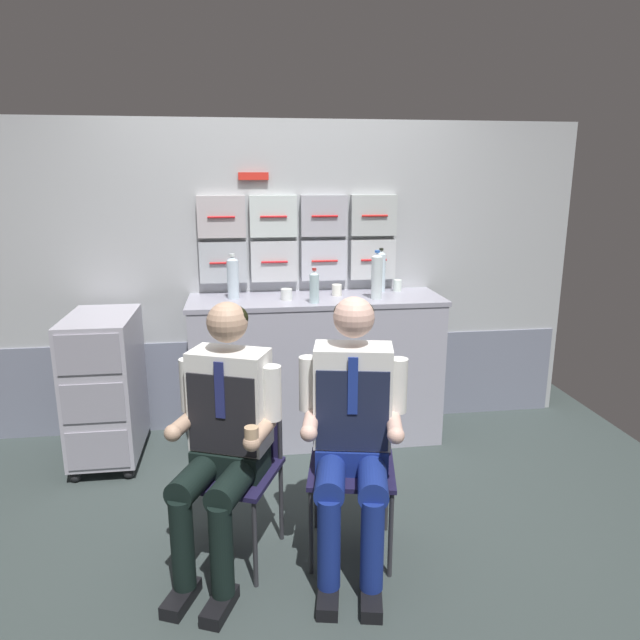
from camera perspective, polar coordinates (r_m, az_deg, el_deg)
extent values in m
cube|color=#343F3D|center=(3.21, -1.57, -20.13)|extent=(4.80, 4.80, 0.04)
cube|color=#B1B5B8|center=(4.10, -3.79, 4.03)|extent=(4.20, 0.06, 2.15)
cube|color=gray|center=(4.26, -3.59, -6.04)|extent=(4.12, 0.01, 0.65)
cube|color=#AEB4BA|center=(4.01, -9.50, 5.62)|extent=(0.32, 0.06, 0.28)
cylinder|color=red|center=(3.97, -9.51, 5.54)|extent=(0.18, 0.01, 0.01)
cube|color=silver|center=(4.01, -4.53, 5.78)|extent=(0.32, 0.06, 0.28)
cylinder|color=red|center=(3.97, -4.50, 5.70)|extent=(0.18, 0.01, 0.01)
cube|color=silver|center=(4.05, 0.39, 5.90)|extent=(0.32, 0.06, 0.28)
cylinder|color=red|center=(4.01, 0.47, 5.82)|extent=(0.18, 0.01, 0.01)
cube|color=silver|center=(4.11, 5.20, 5.96)|extent=(0.32, 0.06, 0.28)
cylinder|color=red|center=(4.07, 5.32, 5.89)|extent=(0.18, 0.01, 0.01)
cube|color=#BCB4B7|center=(3.98, -9.68, 9.98)|extent=(0.32, 0.06, 0.28)
cylinder|color=red|center=(3.94, -9.70, 9.94)|extent=(0.18, 0.01, 0.01)
cube|color=silver|center=(3.98, -4.62, 10.13)|extent=(0.32, 0.06, 0.28)
cylinder|color=red|center=(3.94, -4.58, 10.10)|extent=(0.18, 0.01, 0.01)
cube|color=#ADADB7|center=(4.01, 0.40, 10.21)|extent=(0.32, 0.06, 0.28)
cylinder|color=red|center=(3.98, 0.48, 10.17)|extent=(0.18, 0.01, 0.01)
cube|color=#B6BDBB|center=(4.08, 5.30, 10.21)|extent=(0.32, 0.06, 0.28)
cylinder|color=red|center=(4.04, 5.42, 10.18)|extent=(0.18, 0.01, 0.01)
cube|color=red|center=(3.98, -6.57, 13.88)|extent=(0.20, 0.02, 0.05)
cube|color=#AAA9BA|center=(3.98, -0.37, -5.02)|extent=(1.65, 0.52, 0.97)
cube|color=#9A99AA|center=(3.85, -0.38, 2.00)|extent=(1.69, 0.53, 0.03)
sphere|color=black|center=(3.88, -22.91, -13.96)|extent=(0.07, 0.07, 0.07)
sphere|color=black|center=(3.81, -18.27, -14.06)|extent=(0.07, 0.07, 0.07)
sphere|color=black|center=(4.36, -21.08, -10.63)|extent=(0.07, 0.07, 0.07)
sphere|color=black|center=(4.30, -16.99, -10.64)|extent=(0.07, 0.07, 0.07)
cube|color=#ACAAB7|center=(3.90, -20.36, -5.92)|extent=(0.40, 0.64, 0.88)
cube|color=#9895A3|center=(3.72, -21.02, -11.88)|extent=(0.35, 0.01, 0.24)
cube|color=#9895A3|center=(3.61, -21.43, -7.65)|extent=(0.35, 0.01, 0.24)
cube|color=#9895A3|center=(3.51, -21.86, -3.17)|extent=(0.35, 0.01, 0.24)
cylinder|color=#28282D|center=(3.50, -21.96, -1.06)|extent=(0.32, 0.02, 0.02)
cylinder|color=#2D2D33|center=(2.87, -13.54, -19.60)|extent=(0.02, 0.02, 0.43)
cylinder|color=#2D2D33|center=(2.74, -6.41, -21.09)|extent=(0.02, 0.02, 0.43)
cylinder|color=#2D2D33|center=(3.14, -10.34, -16.24)|extent=(0.02, 0.02, 0.43)
cylinder|color=#2D2D33|center=(3.02, -3.85, -17.35)|extent=(0.02, 0.02, 0.43)
cube|color=#1C183A|center=(2.82, -8.71, -14.68)|extent=(0.52, 0.52, 0.02)
cube|color=#1C183A|center=(2.89, -7.36, -9.29)|extent=(0.35, 0.17, 0.40)
cylinder|color=#2D2D33|center=(2.95, -10.71, -8.92)|extent=(0.02, 0.02, 0.40)
cylinder|color=#2D2D33|center=(2.82, -3.99, -9.79)|extent=(0.02, 0.02, 0.40)
cube|color=black|center=(2.81, -13.50, -25.06)|extent=(0.17, 0.24, 0.06)
cube|color=black|center=(2.74, -9.83, -25.96)|extent=(0.17, 0.24, 0.06)
cylinder|color=black|center=(2.70, -13.39, -20.62)|extent=(0.10, 0.10, 0.42)
cylinder|color=black|center=(2.63, -9.67, -21.45)|extent=(0.10, 0.10, 0.42)
cylinder|color=black|center=(2.70, -11.99, -14.79)|extent=(0.26, 0.39, 0.13)
cylinder|color=black|center=(2.63, -8.36, -15.44)|extent=(0.26, 0.39, 0.13)
cube|color=black|center=(2.79, -8.76, -13.40)|extent=(0.38, 0.31, 0.12)
cube|color=white|center=(2.69, -8.82, -7.71)|extent=(0.39, 0.31, 0.46)
cube|color=black|center=(2.62, -9.67, -9.23)|extent=(0.30, 0.13, 0.37)
cube|color=navy|center=(2.57, -9.86, -6.84)|extent=(0.04, 0.02, 0.26)
cylinder|color=white|center=(2.75, -12.76, -6.24)|extent=(0.08, 0.08, 0.25)
cylinder|color=tan|center=(2.71, -13.23, -9.87)|extent=(0.15, 0.24, 0.07)
sphere|color=tan|center=(2.63, -14.29, -10.72)|extent=(0.08, 0.08, 0.08)
cylinder|color=white|center=(2.60, -4.73, -7.17)|extent=(0.08, 0.08, 0.25)
cylinder|color=tan|center=(2.57, -5.87, -10.94)|extent=(0.15, 0.24, 0.07)
sphere|color=tan|center=(2.48, -6.73, -11.90)|extent=(0.08, 0.08, 0.08)
cylinder|color=tan|center=(2.47, -6.76, -11.06)|extent=(0.06, 0.06, 0.06)
sphere|color=tan|center=(2.58, -9.12, -0.22)|extent=(0.18, 0.18, 0.18)
ellipsoid|color=black|center=(2.58, -9.02, 0.21)|extent=(0.23, 0.22, 0.13)
cylinder|color=#2D2D33|center=(2.80, -0.89, -20.15)|extent=(0.02, 0.02, 0.43)
cylinder|color=#2D2D33|center=(2.80, 6.97, -20.27)|extent=(0.02, 0.02, 0.43)
cylinder|color=#2D2D33|center=(3.10, -0.36, -16.42)|extent=(0.02, 0.02, 0.43)
cylinder|color=#2D2D33|center=(3.10, 6.57, -16.52)|extent=(0.02, 0.02, 0.43)
cube|color=#1C183A|center=(2.83, 3.13, -14.45)|extent=(0.47, 0.47, 0.02)
cube|color=#1C183A|center=(2.91, 3.22, -9.01)|extent=(0.37, 0.10, 0.40)
cylinder|color=#2D2D33|center=(2.91, -0.38, -9.02)|extent=(0.02, 0.02, 0.40)
cylinder|color=#2D2D33|center=(2.91, 6.81, -9.12)|extent=(0.02, 0.02, 0.40)
cube|color=black|center=(2.75, 0.81, -25.66)|extent=(0.13, 0.23, 0.06)
cube|color=black|center=(2.75, 5.06, -25.73)|extent=(0.13, 0.23, 0.06)
cylinder|color=navy|center=(2.63, 0.88, -21.11)|extent=(0.10, 0.10, 0.42)
cylinder|color=navy|center=(2.63, 5.16, -21.18)|extent=(0.10, 0.10, 0.42)
cylinder|color=navy|center=(2.66, 1.07, -14.99)|extent=(0.20, 0.39, 0.13)
cylinder|color=navy|center=(2.66, 5.17, -15.05)|extent=(0.20, 0.39, 0.13)
cube|color=navy|center=(2.80, 3.15, -13.18)|extent=(0.37, 0.26, 0.12)
cube|color=white|center=(2.69, 3.24, -7.38)|extent=(0.39, 0.26, 0.47)
cube|color=#1A2039|center=(2.61, 3.21, -8.97)|extent=(0.32, 0.08, 0.38)
cube|color=navy|center=(2.56, 3.25, -6.51)|extent=(0.04, 0.02, 0.26)
cylinder|color=white|center=(2.68, -1.19, -6.27)|extent=(0.08, 0.08, 0.26)
cylinder|color=beige|center=(2.64, -0.92, -10.08)|extent=(0.11, 0.24, 0.07)
sphere|color=beige|center=(2.54, -1.11, -11.06)|extent=(0.08, 0.08, 0.08)
cylinder|color=white|center=(2.68, 7.70, -6.40)|extent=(0.08, 0.08, 0.26)
cylinder|color=beige|center=(2.64, 7.32, -10.21)|extent=(0.11, 0.24, 0.07)
sphere|color=beige|center=(2.54, 7.47, -11.19)|extent=(0.08, 0.08, 0.08)
sphere|color=beige|center=(2.58, 3.35, 0.27)|extent=(0.19, 0.19, 0.19)
ellipsoid|color=black|center=(2.59, 3.36, 0.70)|extent=(0.21, 0.20, 0.13)
cylinder|color=silver|center=(3.67, -0.56, 3.09)|extent=(0.06, 0.06, 0.18)
cone|color=silver|center=(3.65, -0.57, 4.68)|extent=(0.06, 0.06, 0.02)
cylinder|color=red|center=(3.65, -0.57, 5.02)|extent=(0.03, 0.03, 0.02)
cylinder|color=silver|center=(4.06, 6.00, 4.64)|extent=(0.06, 0.06, 0.26)
cone|color=silver|center=(4.04, 6.05, 6.62)|extent=(0.06, 0.06, 0.02)
cylinder|color=black|center=(4.04, 6.06, 6.93)|extent=(0.03, 0.03, 0.02)
cylinder|color=silver|center=(3.84, -8.56, 3.96)|extent=(0.08, 0.08, 0.25)
cone|color=silver|center=(3.82, -8.64, 6.01)|extent=(0.08, 0.08, 0.02)
cylinder|color=silver|center=(3.81, -8.65, 6.33)|extent=(0.03, 0.03, 0.02)
cylinder|color=silver|center=(3.80, 5.60, 4.14)|extent=(0.07, 0.07, 0.28)
cone|color=silver|center=(3.78, 5.66, 6.39)|extent=(0.07, 0.07, 0.02)
cylinder|color=blue|center=(3.78, 5.67, 6.73)|extent=(0.03, 0.03, 0.02)
cylinder|color=white|center=(3.78, -3.31, 2.53)|extent=(0.08, 0.08, 0.07)
cylinder|color=#382114|center=(3.77, -3.32, 2.98)|extent=(0.06, 0.06, 0.01)
cylinder|color=white|center=(4.09, 7.63, 3.38)|extent=(0.06, 0.06, 0.08)
cylinder|color=#382114|center=(4.09, 7.65, 3.85)|extent=(0.05, 0.05, 0.01)
cylinder|color=white|center=(3.91, 1.67, 2.97)|extent=(0.07, 0.07, 0.08)
cylinder|color=#382114|center=(3.90, 1.67, 3.43)|extent=(0.06, 0.06, 0.01)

